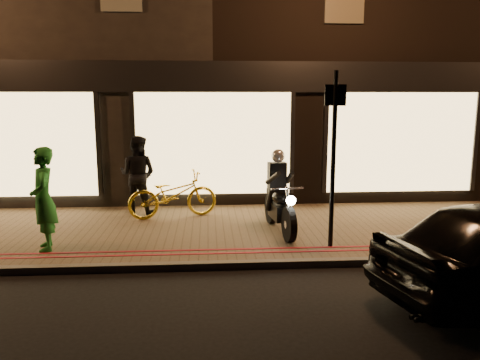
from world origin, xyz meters
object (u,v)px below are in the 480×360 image
at_px(bicycle_gold, 173,195).
at_px(motorcycle, 279,200).
at_px(sign_post, 334,151).
at_px(person_green, 43,199).

bearing_deg(bicycle_gold, motorcycle, -134.87).
xyz_separation_m(motorcycle, sign_post, (0.76, -0.99, 1.06)).
xyz_separation_m(motorcycle, bicycle_gold, (-2.12, 1.21, -0.11)).
bearing_deg(person_green, motorcycle, 81.16).
relative_size(sign_post, person_green, 1.71).
height_order(motorcycle, bicycle_gold, motorcycle).
bearing_deg(person_green, bicycle_gold, 115.20).
bearing_deg(motorcycle, person_green, -175.51).
relative_size(motorcycle, bicycle_gold, 1.01).
bearing_deg(sign_post, person_green, 177.95).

